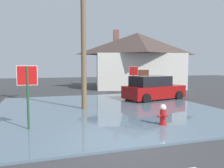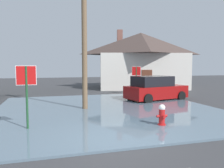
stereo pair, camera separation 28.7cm
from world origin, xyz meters
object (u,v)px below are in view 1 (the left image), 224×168
object	(u,v)px
stop_sign_near	(27,85)
parked_car	(153,89)
fire_hydrant	(163,116)
utility_pole	(83,33)
house	(137,59)
stop_sign_far	(134,75)

from	to	relation	value
stop_sign_near	parked_car	distance (m)	9.54
fire_hydrant	utility_pole	world-z (taller)	utility_pole
house	parked_car	distance (m)	9.57
utility_pole	house	size ratio (longest dim) A/B	0.72
stop_sign_near	utility_pole	size ratio (longest dim) A/B	0.31
stop_sign_near	utility_pole	world-z (taller)	utility_pole
stop_sign_near	fire_hydrant	size ratio (longest dim) A/B	2.70
fire_hydrant	stop_sign_far	size ratio (longest dim) A/B	0.38
fire_hydrant	parked_car	distance (m)	6.88
parked_car	utility_pole	bearing A→B (deg)	-158.40
utility_pole	fire_hydrant	bearing A→B (deg)	-60.74
fire_hydrant	house	size ratio (longest dim) A/B	0.08
stop_sign_near	house	world-z (taller)	house
stop_sign_near	fire_hydrant	bearing A→B (deg)	-10.33
utility_pole	stop_sign_near	bearing A→B (deg)	-129.11
house	parked_car	bearing A→B (deg)	-106.97
fire_hydrant	utility_pole	size ratio (longest dim) A/B	0.11
stop_sign_far	fire_hydrant	bearing A→B (deg)	-106.36
stop_sign_far	parked_car	xyz separation A→B (m)	(0.05, -3.31, -0.86)
house	parked_car	world-z (taller)	house
utility_pole	stop_sign_far	size ratio (longest dim) A/B	3.36
parked_car	house	bearing A→B (deg)	73.03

